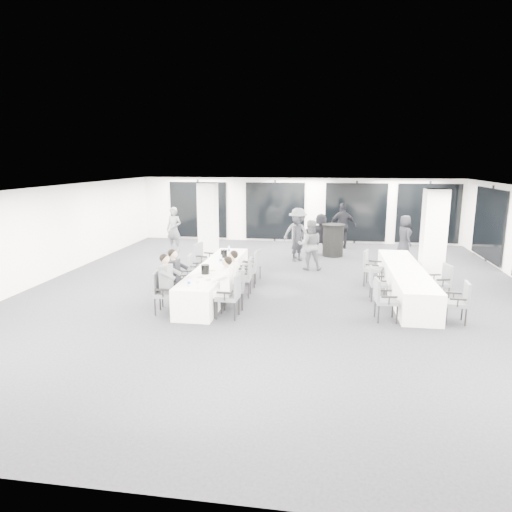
{
  "coord_description": "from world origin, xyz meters",
  "views": [
    {
      "loc": [
        1.22,
        -12.08,
        3.57
      ],
      "look_at": [
        -0.6,
        -0.2,
        1.03
      ],
      "focal_mm": 32.0,
      "sensor_mm": 36.0,
      "label": 1
    }
  ],
  "objects": [
    {
      "name": "room",
      "position": [
        0.89,
        1.11,
        1.39
      ],
      "size": [
        14.04,
        16.04,
        2.84
      ],
      "color": "black",
      "rests_on": "ground"
    },
    {
      "name": "column_left",
      "position": [
        -2.8,
        3.2,
        1.4
      ],
      "size": [
        0.6,
        0.6,
        2.8
      ],
      "primitive_type": "cube",
      "color": "white",
      "rests_on": "floor"
    },
    {
      "name": "column_right",
      "position": [
        4.2,
        1.0,
        1.4
      ],
      "size": [
        0.6,
        0.6,
        2.8
      ],
      "primitive_type": "cube",
      "color": "white",
      "rests_on": "floor"
    },
    {
      "name": "banquet_table_main",
      "position": [
        -1.69,
        -0.31,
        0.38
      ],
      "size": [
        0.9,
        5.0,
        0.75
      ],
      "primitive_type": "cube",
      "color": "white",
      "rests_on": "floor"
    },
    {
      "name": "banquet_table_side",
      "position": [
        3.39,
        0.19,
        0.38
      ],
      "size": [
        0.9,
        5.0,
        0.75
      ],
      "primitive_type": "cube",
      "color": "white",
      "rests_on": "floor"
    },
    {
      "name": "cocktail_table",
      "position": [
        1.53,
        5.06,
        0.61
      ],
      "size": [
        0.87,
        0.87,
        1.21
      ],
      "color": "black",
      "rests_on": "floor"
    },
    {
      "name": "chair_main_left_near",
      "position": [
        -2.53,
        -2.21,
        0.57
      ],
      "size": [
        0.55,
        0.6,
        1.0
      ],
      "rotation": [
        0.0,
        0.0,
        -1.48
      ],
      "color": "#4B4D52",
      "rests_on": "floor"
    },
    {
      "name": "chair_main_left_second",
      "position": [
        -2.52,
        -1.61,
        0.56
      ],
      "size": [
        0.6,
        0.62,
        0.97
      ],
      "rotation": [
        0.0,
        0.0,
        -1.82
      ],
      "color": "#4B4D52",
      "rests_on": "floor"
    },
    {
      "name": "chair_main_left_mid",
      "position": [
        -2.52,
        -0.67,
        0.52
      ],
      "size": [
        0.5,
        0.54,
        0.91
      ],
      "rotation": [
        0.0,
        0.0,
        -1.48
      ],
      "color": "#4B4D52",
      "rests_on": "floor"
    },
    {
      "name": "chair_main_left_fourth",
      "position": [
        -2.52,
        0.43,
        0.5
      ],
      "size": [
        0.49,
        0.53,
        0.87
      ],
      "rotation": [
        0.0,
        0.0,
        -1.45
      ],
      "color": "#4B4D52",
      "rests_on": "floor"
    },
    {
      "name": "chair_main_left_far",
      "position": [
        -2.53,
        1.44,
        0.59
      ],
      "size": [
        0.61,
        0.65,
        1.03
      ],
      "rotation": [
        0.0,
        0.0,
        -1.78
      ],
      "color": "#4B4D52",
      "rests_on": "floor"
    },
    {
      "name": "chair_main_right_near",
      "position": [
        -0.85,
        -2.27,
        0.58
      ],
      "size": [
        0.54,
        0.59,
        1.02
      ],
      "rotation": [
        0.0,
        0.0,
        1.53
      ],
      "color": "#4B4D52",
      "rests_on": "floor"
    },
    {
      "name": "chair_main_right_second",
      "position": [
        -0.85,
        -1.56,
        0.57
      ],
      "size": [
        0.58,
        0.62,
        1.01
      ],
      "rotation": [
        0.0,
        0.0,
        1.73
      ],
      "color": "#4B4D52",
      "rests_on": "floor"
    },
    {
      "name": "chair_main_right_mid",
      "position": [
        -0.85,
        -0.55,
        0.59
      ],
      "size": [
        0.55,
        0.61,
        1.04
      ],
      "rotation": [
        0.0,
        0.0,
        1.62
      ],
      "color": "#4B4D52",
      "rests_on": "floor"
    },
    {
      "name": "chair_main_right_fourth",
      "position": [
        -0.85,
        0.44,
        0.57
      ],
      "size": [
        0.54,
        0.59,
        0.99
      ],
      "rotation": [
        0.0,
        0.0,
        1.65
      ],
      "color": "#4B4D52",
      "rests_on": "floor"
    },
    {
      "name": "chair_main_right_far",
      "position": [
        -0.86,
        1.13,
        0.53
      ],
      "size": [
        0.58,
        0.6,
        0.94
      ],
      "rotation": [
        0.0,
        0.0,
        1.31
      ],
      "color": "#4B4D52",
      "rests_on": "floor"
    },
    {
      "name": "chair_side_left_near",
      "position": [
        2.55,
        -1.93,
        0.55
      ],
      "size": [
        0.53,
        0.58,
        0.96
      ],
      "rotation": [
        0.0,
        0.0,
        -1.47
      ],
      "color": "#4B4D52",
      "rests_on": "floor"
    },
    {
      "name": "chair_side_left_mid",
      "position": [
        2.56,
        -0.38,
        0.5
      ],
      "size": [
        0.45,
        0.51,
        0.88
      ],
      "rotation": [
        0.0,
        0.0,
        -1.56
      ],
      "color": "#4B4D52",
      "rests_on": "floor"
    },
    {
      "name": "chair_side_left_far",
      "position": [
        2.55,
        1.07,
        0.58
      ],
      "size": [
        0.62,
        0.65,
        1.02
      ],
      "rotation": [
        0.0,
        0.0,
        -1.82
      ],
      "color": "#4B4D52",
      "rests_on": "floor"
    },
    {
      "name": "chair_side_right_near",
      "position": [
        4.22,
        -1.84,
        0.54
      ],
      "size": [
        0.51,
        0.56,
        0.94
      ],
      "rotation": [
        0.0,
        0.0,
        1.49
      ],
      "color": "#4B4D52",
      "rests_on": "floor"
    },
    {
      "name": "chair_side_right_mid",
      "position": [
        4.22,
        -0.19,
        0.55
      ],
      "size": [
        0.58,
        0.61,
        0.96
      ],
      "rotation": [
        0.0,
        0.0,
        1.79
      ],
      "color": "#4B4D52",
      "rests_on": "floor"
    },
    {
      "name": "chair_side_right_far",
      "position": [
        4.22,
        1.31,
        0.56
      ],
      "size": [
        0.53,
        0.58,
        0.98
      ],
      "rotation": [
        0.0,
        0.0,
        1.49
      ],
      "color": "#4B4D52",
      "rests_on": "floor"
    },
    {
      "name": "seated_guest_a",
      "position": [
        -2.36,
        -2.2,
        0.81
      ],
      "size": [
        0.5,
        0.38,
        1.44
      ],
      "rotation": [
        0.0,
        0.0,
        -1.57
      ],
      "color": "#515358",
      "rests_on": "floor"
    },
    {
      "name": "seated_guest_b",
      "position": [
        -2.36,
        -1.63,
        0.81
      ],
      "size": [
        0.5,
        0.38,
        1.44
      ],
      "rotation": [
        0.0,
        0.0,
        -1.57
      ],
      "color": "black",
      "rests_on": "floor"
    },
    {
      "name": "seated_guest_c",
      "position": [
        -1.02,
        -2.27,
        0.81
      ],
      "size": [
        0.5,
        0.38,
        1.44
      ],
      "rotation": [
        0.0,
        0.0,
        1.57
      ],
      "color": "white",
      "rests_on": "floor"
    },
    {
      "name": "seated_guest_d",
      "position": [
        -1.02,
        -1.57,
        0.81
      ],
      "size": [
        0.5,
        0.38,
        1.44
      ],
      "rotation": [
        0.0,
        0.0,
        1.57
      ],
      "color": "white",
      "rests_on": "floor"
    },
    {
      "name": "standing_guest_a",
      "position": [
        0.26,
        3.98,
        0.91
      ],
      "size": [
        0.83,
        0.85,
        1.81
      ],
      "primitive_type": "imported",
      "rotation": [
        0.0,
        0.0,
        0.89
      ],
      "color": "black",
      "rests_on": "floor"
    },
    {
      "name": "standing_guest_b",
      "position": [
        0.74,
        2.76,
        0.94
      ],
      "size": [
        0.96,
        0.64,
        1.87
      ],
      "primitive_type": "imported",
      "rotation": [
        0.0,
        0.0,
        3.25
      ],
      "color": "#515358",
      "rests_on": "floor"
    },
    {
      "name": "standing_guest_c",
      "position": [
        0.24,
        4.42,
        1.05
      ],
      "size": [
        1.53,
        1.18,
        2.11
      ],
      "primitive_type": "imported",
      "rotation": [
        0.0,
        0.0,
        2.73
      ],
      "color": "#515358",
      "rests_on": "floor"
    },
    {
      "name": "standing_guest_d",
      "position": [
        1.92,
        6.66,
        1.06
      ],
      "size": [
        1.32,
        0.83,
        2.12
      ],
      "primitive_type": "imported",
      "rotation": [
        0.0,
        0.0,
        3.25
      ],
      "color": "black",
      "rests_on": "floor"
    },
    {
      "name": "standing_guest_e",
      "position": [
        4.11,
        5.09,
        0.9
      ],
      "size": [
        0.74,
        0.98,
        1.8
      ],
      "primitive_type": "imported",
      "rotation": [
        0.0,
        0.0,
        1.84
      ],
      "color": "black",
      "rests_on": "floor"
    },
    {
      "name": "standing_guest_f",
      "position": [
        1.06,
        5.44,
        0.89
      ],
      "size": [
        1.67,
        0.73,
        1.78
      ],
      "primitive_type": "imported",
      "rotation": [
        0.0,
        0.0,
        3.2
      ],
      "color": "black",
      "rests_on": "floor"
    },
    {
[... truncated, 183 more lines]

